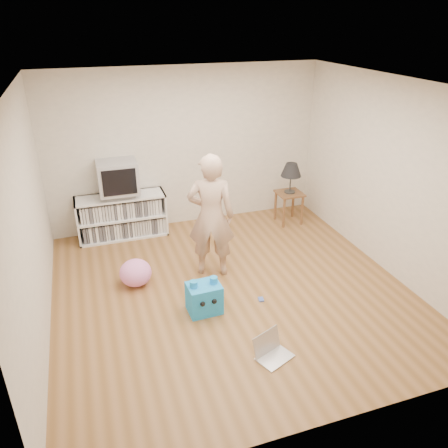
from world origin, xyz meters
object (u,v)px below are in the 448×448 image
at_px(crt_tv, 118,177).
at_px(table_lamp, 291,170).
at_px(plush_blue, 204,298).
at_px(laptop, 271,350).
at_px(dvd_deck, 120,194).
at_px(side_table, 289,200).
at_px(plush_pink, 136,273).
at_px(media_unit, 122,216).
at_px(person, 211,216).

relative_size(crt_tv, table_lamp, 1.17).
bearing_deg(table_lamp, plush_blue, -136.55).
bearing_deg(laptop, dvd_deck, 86.57).
bearing_deg(dvd_deck, plush_blue, -73.57).
xyz_separation_m(side_table, laptop, (-1.64, -2.94, -0.35)).
xyz_separation_m(table_lamp, plush_pink, (-2.79, -1.13, -0.76)).
bearing_deg(side_table, plush_blue, -136.55).
height_order(media_unit, laptop, media_unit).
height_order(crt_tv, side_table, crt_tv).
bearing_deg(crt_tv, plush_blue, -73.55).
height_order(table_lamp, plush_pink, table_lamp).
bearing_deg(media_unit, person, -55.87).
relative_size(media_unit, side_table, 2.55).
xyz_separation_m(side_table, plush_blue, (-2.09, -1.98, -0.22)).
xyz_separation_m(media_unit, plush_blue, (0.69, -2.36, -0.16)).
distance_m(dvd_deck, laptop, 3.57).
xyz_separation_m(crt_tv, plush_blue, (0.69, -2.35, -0.83)).
distance_m(dvd_deck, plush_blue, 2.51).
bearing_deg(media_unit, dvd_deck, -90.00).
relative_size(dvd_deck, person, 0.26).
distance_m(media_unit, side_table, 2.81).
xyz_separation_m(dvd_deck, person, (1.04, -1.52, 0.13)).
relative_size(dvd_deck, laptop, 1.00).
relative_size(dvd_deck, crt_tv, 0.75).
xyz_separation_m(crt_tv, side_table, (2.78, -0.37, -0.60)).
bearing_deg(media_unit, plush_pink, -90.45).
bearing_deg(dvd_deck, laptop, -70.92).
distance_m(plush_blue, plush_pink, 1.10).
distance_m(crt_tv, plush_pink, 1.72).
bearing_deg(table_lamp, person, -146.61).
bearing_deg(dvd_deck, media_unit, 90.00).
height_order(table_lamp, plush_blue, table_lamp).
bearing_deg(laptop, media_unit, 86.48).
xyz_separation_m(side_table, person, (-1.74, -1.15, 0.45)).
distance_m(table_lamp, plush_blue, 2.97).
distance_m(crt_tv, side_table, 2.87).
bearing_deg(table_lamp, side_table, 0.00).
relative_size(side_table, person, 0.32).
height_order(crt_tv, plush_blue, crt_tv).
bearing_deg(crt_tv, laptop, -70.90).
bearing_deg(person, dvd_deck, -35.80).
height_order(person, plush_pink, person).
xyz_separation_m(side_table, table_lamp, (-0.00, 0.00, 0.53)).
bearing_deg(dvd_deck, table_lamp, -7.58).
xyz_separation_m(side_table, plush_pink, (-2.79, -1.13, -0.24)).
relative_size(dvd_deck, plush_pink, 1.06).
distance_m(table_lamp, laptop, 3.48).
bearing_deg(side_table, laptop, -119.05).
bearing_deg(plush_pink, side_table, 22.01).
bearing_deg(plush_blue, dvd_deck, 104.05).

